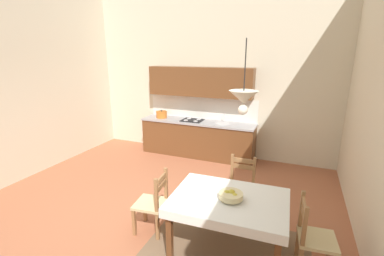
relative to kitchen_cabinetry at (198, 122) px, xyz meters
The scene contains 10 objects.
ground_plane 3.11m from the kitchen_cabinetry, 86.48° to the right, with size 6.67×7.09×0.10m, color #A86042.
wall_back 1.24m from the kitchen_cabinetry, 61.14° to the left, with size 6.67×0.12×4.07m, color beige.
area_rug 3.64m from the kitchen_cabinetry, 63.26° to the right, with size 2.10×1.60×0.01m, color brown.
kitchen_cabinetry is the anchor object (origin of this frame).
dining_table 3.46m from the kitchen_cabinetry, 62.51° to the right, with size 1.49×1.11×0.75m.
dining_chair_kitchen_side 2.68m from the kitchen_cabinetry, 53.94° to the right, with size 0.43×0.43×0.93m.
dining_chair_window_side 4.02m from the kitchen_cabinetry, 49.29° to the right, with size 0.46×0.46×0.93m.
dining_chair_tv_side 3.16m from the kitchen_cabinetry, 80.91° to the right, with size 0.47×0.47×0.93m.
fruit_bowl 3.49m from the kitchen_cabinetry, 62.30° to the right, with size 0.30×0.30×0.12m.
pendant_lamp 3.79m from the kitchen_cabinetry, 61.24° to the right, with size 0.32×0.32×0.80m.
Camera 1 is at (2.12, -3.06, 2.52)m, focal length 25.04 mm.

